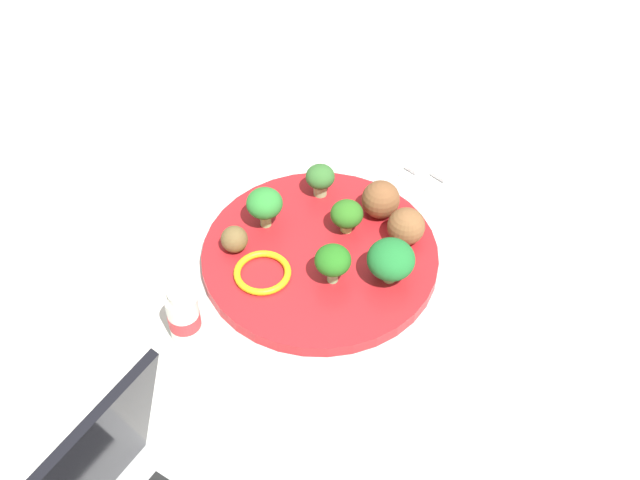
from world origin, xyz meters
The scene contains 15 objects.
ground_plane centered at (0.00, 0.00, 0.00)m, with size 4.00×4.00×0.00m, color beige.
plate centered at (0.00, 0.00, 0.01)m, with size 0.28×0.28×0.02m, color red.
broccoli_floret_mid_left centered at (0.02, 0.04, 0.05)m, with size 0.04×0.04×0.05m.
broccoli_floret_back_left centered at (-0.05, 0.00, 0.04)m, with size 0.04×0.04×0.04m.
broccoli_floret_back_right centered at (0.01, -0.08, 0.05)m, with size 0.04×0.04×0.05m.
broccoli_floret_front_left centered at (-0.07, -0.07, 0.04)m, with size 0.04×0.04×0.04m.
broccoli_floret_front_right centered at (-0.02, 0.09, 0.05)m, with size 0.05×0.05×0.06m.
meatball_front_left centered at (-0.08, 0.06, 0.04)m, with size 0.05×0.05×0.05m, color brown.
meatball_center centered at (-0.10, 0.01, 0.04)m, with size 0.05×0.05×0.05m, color brown.
meatball_back_left centered at (0.06, -0.08, 0.03)m, with size 0.03×0.03×0.03m, color brown.
pepper_ring_front_right centered at (0.07, -0.03, 0.02)m, with size 0.07×0.07×0.01m, color yellow.
napkin centered at (-0.27, 0.01, 0.00)m, with size 0.17×0.12×0.01m, color white.
fork centered at (-0.26, 0.03, 0.01)m, with size 0.12×0.02×0.01m.
knife centered at (-0.26, -0.01, 0.01)m, with size 0.15×0.02×0.01m.
yogurt_bottle centered at (0.18, -0.04, 0.03)m, with size 0.04×0.04×0.07m.
Camera 1 is at (0.48, 0.42, 0.72)m, focal length 45.07 mm.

